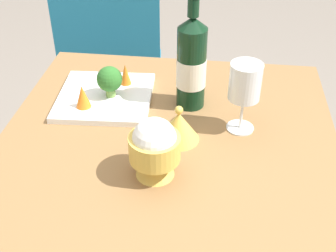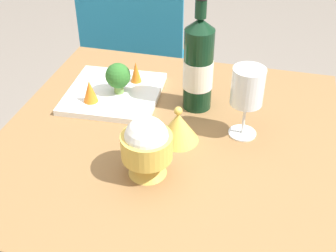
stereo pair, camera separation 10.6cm
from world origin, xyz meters
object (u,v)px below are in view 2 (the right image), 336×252
Objects in this scene: carrot_garnish_left at (90,91)px; broccoli_floret at (118,76)px; chair_by_wall at (136,62)px; carrot_garnish_right at (136,72)px; serving_plate at (114,93)px; rice_bowl at (147,146)px; wine_bottle at (198,64)px; rice_bowl_lid at (178,127)px; wine_glass at (248,88)px.

broccoli_floret is at bearing -43.49° from carrot_garnish_left.
carrot_garnish_right is at bearing -79.05° from chair_by_wall.
serving_plate is 0.06m from broccoli_floret.
serving_plate is at bearing 32.48° from rice_bowl.
broccoli_floret is at bearing 92.59° from wine_bottle.
chair_by_wall reaches higher than rice_bowl_lid.
broccoli_floret reaches higher than rice_bowl_lid.
chair_by_wall is at bearing 12.78° from serving_plate.
rice_bowl is at bearing 136.35° from wine_glass.
rice_bowl_lid is 0.27m from serving_plate.
rice_bowl_lid is at bearing -126.37° from broccoli_floret.
rice_bowl is 2.29× the size of carrot_garnish_left.
wine_bottle is at bearing -75.48° from carrot_garnish_left.
wine_glass is 0.27m from rice_bowl.
broccoli_floret is (-0.61, -0.15, 0.28)m from chair_by_wall.
broccoli_floret is 1.44× the size of carrot_garnish_right.
carrot_garnish_left is at bearing 86.51° from wine_glass.
carrot_garnish_right is (0.15, 0.32, -0.08)m from wine_glass.
chair_by_wall is 0.78m from wine_bottle.
rice_bowl is 1.42× the size of rice_bowl_lid.
wine_bottle is at bearing -87.41° from broccoli_floret.
wine_glass is at bearing -103.82° from broccoli_floret.
broccoli_floret is at bearing 158.44° from carrot_garnish_right.
wine_glass reaches higher than broccoli_floret.
rice_bowl_lid reaches higher than carrot_garnish_left.
chair_by_wall is 0.87m from rice_bowl_lid.
rice_bowl_lid is 0.28m from carrot_garnish_right.
carrot_garnish_left is 1.04× the size of carrot_garnish_right.
chair_by_wall is 3.22× the size of serving_plate.
rice_bowl is (-0.19, 0.18, -0.05)m from wine_glass.
wine_bottle is 0.18m from rice_bowl_lid.
broccoli_floret reaches higher than carrot_garnish_left.
serving_plate is 4.26× the size of carrot_garnish_left.
rice_bowl is (-0.88, -0.32, 0.29)m from chair_by_wall.
carrot_garnish_right is (0.22, 0.17, 0.01)m from rice_bowl_lid.
serving_plate is at bearing 91.35° from wine_bottle.
carrot_garnish_left is (-0.07, 0.04, 0.04)m from serving_plate.
wine_glass is at bearing -43.65° from rice_bowl.
carrot_garnish_right is at bearing 21.23° from rice_bowl.
carrot_garnish_left is (-0.67, -0.10, 0.26)m from chair_by_wall.
wine_bottle is 3.70× the size of broccoli_floret.
rice_bowl_lid is 0.27m from carrot_garnish_left.
carrot_garnish_right is at bearing -34.70° from serving_plate.
wine_bottle is 0.26m from serving_plate.
wine_glass is 0.36m from broccoli_floret.
wine_bottle is at bearing -65.99° from chair_by_wall.
wine_glass is 1.26× the size of rice_bowl.
wine_bottle reaches higher than wine_glass.
wine_glass reaches higher than chair_by_wall.
rice_bowl is 0.32m from broccoli_floret.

